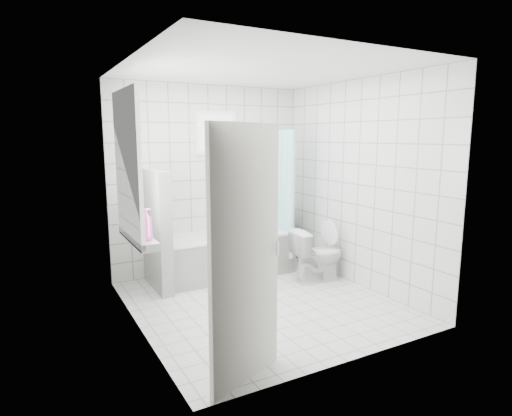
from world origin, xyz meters
TOP-DOWN VIEW (x-y plane):
  - ground at (0.00, 0.00)m, footprint 3.00×3.00m
  - ceiling at (0.00, 0.00)m, footprint 3.00×3.00m
  - wall_back at (0.00, 1.50)m, footprint 2.80×0.02m
  - wall_front at (0.00, -1.50)m, footprint 2.80×0.02m
  - wall_left at (-1.40, 0.00)m, footprint 0.02×3.00m
  - wall_right at (1.40, 0.00)m, footprint 0.02×3.00m
  - window_left at (-1.35, 0.30)m, footprint 0.01×0.90m
  - window_back at (0.10, 1.46)m, footprint 0.50×0.01m
  - window_sill at (-1.31, 0.30)m, footprint 0.18×1.02m
  - door at (-0.89, -1.32)m, footprint 0.75×0.36m
  - bathtub at (0.08, 1.12)m, footprint 1.82×0.77m
  - partition_wall at (-0.90, 1.07)m, footprint 0.15×0.85m
  - tiled_ledge at (1.12, 1.38)m, footprint 0.40×0.24m
  - toilet at (1.03, 0.31)m, footprint 0.73×0.47m
  - curtain_rod at (0.93, 1.10)m, footprint 0.02×0.80m
  - shower_curtain at (0.93, 0.97)m, footprint 0.14×0.48m
  - tub_faucet at (0.18, 1.46)m, footprint 0.18×0.06m
  - sill_bottles at (-1.30, 0.20)m, footprint 0.20×0.62m
  - ledge_bottles at (1.13, 1.35)m, footprint 0.21×0.19m

SIDE VIEW (x-z plane):
  - ground at x=0.00m, z-range 0.00..0.00m
  - tiled_ledge at x=1.12m, z-range 0.00..0.55m
  - bathtub at x=0.08m, z-range 0.00..0.58m
  - toilet at x=1.03m, z-range 0.00..0.70m
  - ledge_bottles at x=1.13m, z-range 0.54..0.80m
  - partition_wall at x=-0.90m, z-range 0.00..1.50m
  - tub_faucet at x=0.18m, z-range 0.82..0.88m
  - window_sill at x=-1.31m, z-range 0.82..0.90m
  - door at x=-0.89m, z-range 0.00..2.00m
  - sill_bottles at x=-1.30m, z-range 0.88..1.19m
  - shower_curtain at x=0.93m, z-range 0.21..1.99m
  - wall_back at x=0.00m, z-range 0.00..2.60m
  - wall_front at x=0.00m, z-range 0.00..2.60m
  - wall_left at x=-1.40m, z-range 0.00..2.60m
  - wall_right at x=1.40m, z-range 0.00..2.60m
  - window_left at x=-1.35m, z-range 0.90..2.30m
  - window_back at x=0.10m, z-range 1.70..2.20m
  - curtain_rod at x=0.93m, z-range 1.99..2.01m
  - ceiling at x=0.00m, z-range 2.60..2.60m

